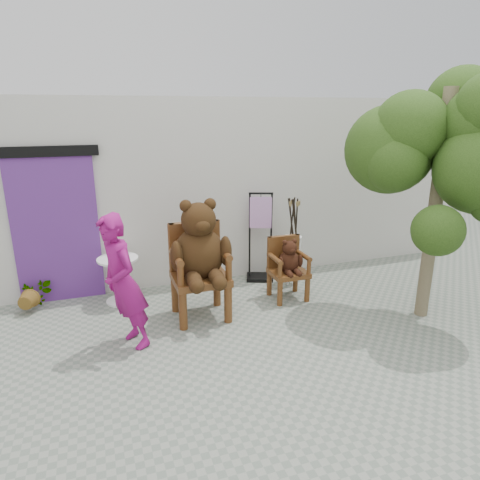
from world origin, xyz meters
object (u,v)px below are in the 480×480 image
at_px(cafe_table, 119,275).
at_px(stool_bucket, 292,246).
at_px(chair_big, 199,253).
at_px(person, 123,283).
at_px(display_stand, 260,247).
at_px(chair_small, 288,263).
at_px(tree, 440,144).

distance_m(cafe_table, stool_bucket, 2.79).
relative_size(chair_big, person, 0.99).
bearing_deg(chair_big, stool_bucket, 21.99).
bearing_deg(cafe_table, display_stand, 3.97).
distance_m(display_stand, stool_bucket, 0.55).
distance_m(chair_big, display_stand, 1.68).
bearing_deg(chair_small, chair_big, -172.53).
relative_size(cafe_table, stool_bucket, 0.48).
bearing_deg(stool_bucket, cafe_table, 176.88).
bearing_deg(chair_big, tree, -18.16).
distance_m(cafe_table, display_stand, 2.34).
height_order(chair_small, display_stand, display_stand).
height_order(chair_big, person, person).
distance_m(chair_big, person, 1.17).
bearing_deg(stool_bucket, person, -156.44).
bearing_deg(chair_small, tree, -37.18).
bearing_deg(person, chair_small, 83.08).
relative_size(display_stand, stool_bucket, 1.04).
bearing_deg(cafe_table, stool_bucket, -3.12).
xyz_separation_m(display_stand, tree, (1.64, -1.98, 1.80)).
height_order(chair_big, tree, tree).
bearing_deg(tree, person, 173.57).
height_order(cafe_table, display_stand, display_stand).
relative_size(chair_big, display_stand, 1.12).
height_order(chair_small, stool_bucket, stool_bucket).
bearing_deg(display_stand, chair_big, -121.16).
distance_m(person, tree, 4.29).
distance_m(display_stand, tree, 3.14).
xyz_separation_m(chair_small, stool_bucket, (0.32, 0.52, 0.07)).
xyz_separation_m(person, display_stand, (2.34, 1.53, -0.26)).
xyz_separation_m(person, cafe_table, (0.00, 1.37, -0.41)).
xyz_separation_m(chair_small, tree, (1.51, -1.15, 1.81)).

